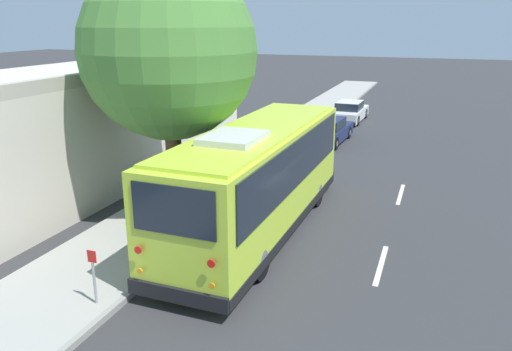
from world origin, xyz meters
TOP-DOWN VIEW (x-y plane):
  - ground_plane at (0.00, 0.00)m, footprint 160.00×160.00m
  - sidewalk_slab at (0.00, 3.20)m, footprint 80.00×3.21m
  - curb_strip at (0.00, 1.52)m, footprint 80.00×0.14m
  - shuttle_bus at (0.21, 0.05)m, footprint 9.93×2.69m
  - parked_sedan_navy at (12.49, 0.56)m, footprint 4.63×1.88m
  - parked_sedan_white at (18.82, 0.59)m, footprint 4.45×1.87m
  - street_tree at (0.81, 3.10)m, footprint 5.44×5.44m
  - sign_post_near at (-5.09, 1.95)m, footprint 0.06×0.22m
  - sign_post_far at (-3.37, 1.95)m, footprint 0.06×0.06m
  - fire_hydrant at (6.97, 1.93)m, footprint 0.22×0.22m
  - building_backdrop at (3.04, 9.26)m, footprint 18.51×7.14m
  - lane_stripe_mid at (-0.72, -3.78)m, footprint 2.40×0.14m
  - lane_stripe_ahead at (5.28, -3.78)m, footprint 2.40×0.14m

SIDE VIEW (x-z plane):
  - ground_plane at x=0.00m, z-range 0.00..0.00m
  - lane_stripe_mid at x=-0.72m, z-range 0.00..0.01m
  - lane_stripe_ahead at x=5.28m, z-range 0.00..0.01m
  - sidewalk_slab at x=0.00m, z-range 0.00..0.15m
  - curb_strip at x=0.00m, z-range 0.00..0.15m
  - fire_hydrant at x=6.97m, z-range 0.15..0.96m
  - parked_sedan_white at x=18.82m, z-range -0.05..1.23m
  - parked_sedan_navy at x=12.49m, z-range -0.05..1.25m
  - sign_post_far at x=-3.37m, z-range 0.15..1.19m
  - sign_post_near at x=-5.09m, z-range 0.17..1.46m
  - shuttle_bus at x=0.21m, z-range 0.13..3.52m
  - building_backdrop at x=3.04m, z-range -0.19..4.42m
  - street_tree at x=0.81m, z-range 1.33..10.02m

